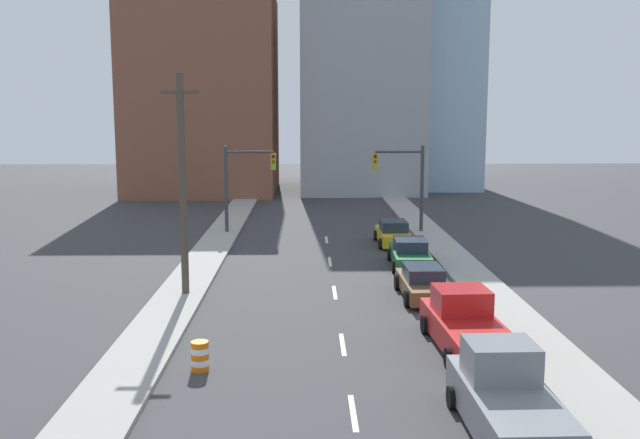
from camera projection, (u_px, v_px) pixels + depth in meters
name	position (u px, v px, depth m)	size (l,w,h in m)	color
sidewalk_left	(234.00, 216.00, 54.82)	(2.17, 90.30, 0.17)	#9E9B93
sidewalk_right	(411.00, 215.00, 55.08)	(2.17, 90.30, 0.17)	#9E9B93
lane_stripe_at_9m	(353.00, 412.00, 19.32)	(0.16, 2.40, 0.01)	beige
lane_stripe_at_15m	(343.00, 344.00, 24.96)	(0.16, 2.40, 0.01)	beige
lane_stripe_at_22m	(335.00, 292.00, 32.08)	(0.16, 2.40, 0.01)	beige
lane_stripe_at_29m	(330.00, 262.00, 38.60)	(0.16, 2.40, 0.01)	beige
lane_stripe_at_35m	(326.00, 240.00, 45.15)	(0.16, 2.40, 0.01)	beige
building_brick_left	(205.00, 93.00, 70.95)	(14.00, 16.00, 19.57)	brown
building_office_center	(358.00, 70.00, 74.81)	(12.00, 20.00, 24.59)	#99999E
building_glass_right	(408.00, 45.00, 78.42)	(13.00, 20.00, 30.44)	#99B7CC
traffic_signal_left	(240.00, 178.00, 46.72)	(3.42, 0.35, 5.83)	#38383D
traffic_signal_right	(408.00, 178.00, 46.93)	(3.42, 0.35, 5.83)	#38383D
utility_pole_left_mid	(183.00, 185.00, 30.62)	(1.60, 0.32, 9.67)	#473D33
traffic_barrel	(200.00, 356.00, 22.38)	(0.56, 0.56, 0.95)	orange
pickup_truck_gray	(506.00, 399.00, 18.06)	(2.39, 5.28, 2.16)	slate
pickup_truck_red	(466.00, 325.00, 24.49)	(2.57, 5.96, 1.94)	red
sedan_brown	(423.00, 283.00, 31.07)	(2.13, 4.68, 1.42)	brown
sedan_green	(410.00, 254.00, 37.33)	(2.26, 4.86, 1.47)	#1E6033
sedan_yellow	(393.00, 234.00, 43.49)	(2.10, 4.68, 1.47)	gold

